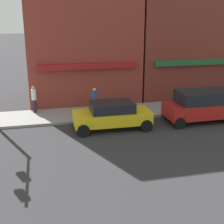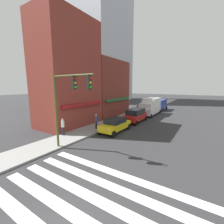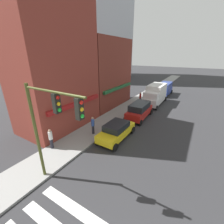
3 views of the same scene
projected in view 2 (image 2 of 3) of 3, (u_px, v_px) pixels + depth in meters
name	position (u px, v px, depth m)	size (l,w,h in m)	color
storefront_row	(87.00, 81.00, 22.54)	(16.93, 5.30, 13.72)	maroon
tower_distant	(101.00, 35.00, 52.64)	(20.58, 15.36, 46.07)	#B2B7C1
traffic_signal	(68.00, 96.00, 11.31)	(0.32, 4.11, 6.17)	#474C1E
sedan_yellow	(115.00, 125.00, 17.27)	(4.42, 2.02, 1.59)	yellow
suv_red	(136.00, 115.00, 22.02)	(4.73, 2.12, 1.94)	#B21E19
box_truck_white	(150.00, 106.00, 27.48)	(6.21, 2.42, 3.04)	white
van_blue	(160.00, 104.00, 32.93)	(5.02, 2.22, 2.34)	navy
pedestrian_white_shirt	(63.00, 126.00, 15.59)	(0.32, 0.32, 1.77)	#23232D
pedestrian_blue_shirt	(96.00, 121.00, 17.95)	(0.32, 0.32, 1.77)	#23232D
pedestrian_red_jacket	(137.00, 109.00, 27.53)	(0.32, 0.32, 1.77)	#23232D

